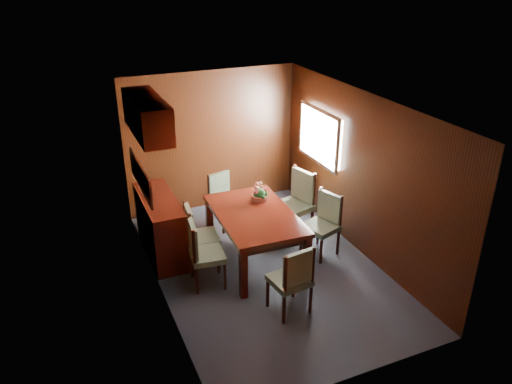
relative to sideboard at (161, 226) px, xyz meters
name	(u,v)px	position (x,y,z in m)	size (l,w,h in m)	color
ground	(266,268)	(1.25, -1.00, -0.45)	(4.50, 4.50, 0.00)	#323845
room_shell	(249,155)	(1.15, -0.67, 1.18)	(3.06, 4.52, 2.41)	black
sideboard	(161,226)	(0.00, 0.00, 0.00)	(0.48, 1.40, 0.90)	black
dining_table	(255,220)	(1.18, -0.76, 0.22)	(1.10, 1.70, 0.78)	black
chair_left_near	(202,250)	(0.31, -1.02, 0.08)	(0.49, 0.51, 0.96)	black
chair_left_far	(197,233)	(0.39, -0.56, 0.08)	(0.48, 0.49, 0.96)	black
chair_right_near	(324,220)	(2.22, -0.94, 0.08)	(0.56, 0.57, 0.96)	black
chair_right_far	(297,200)	(2.11, -0.28, 0.15)	(0.61, 0.63, 1.08)	black
chair_head	(293,277)	(1.14, -2.04, 0.08)	(0.50, 0.49, 0.96)	black
chair_foot	(223,197)	(1.14, 0.47, 0.06)	(0.54, 0.52, 0.91)	black
flower_centerpiece	(259,192)	(1.42, -0.39, 0.46)	(0.26, 0.26, 0.26)	#A94B33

